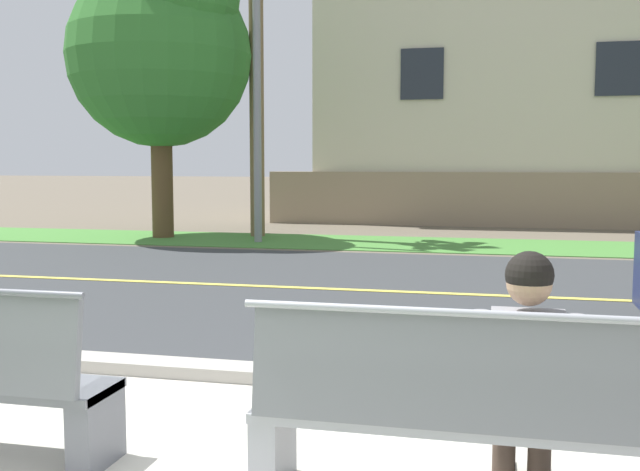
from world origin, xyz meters
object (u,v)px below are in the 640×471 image
bench_right (460,417)px  seated_person_grey (526,368)px  streetlamp (260,36)px  shade_tree_far_left (163,41)px

bench_right → seated_person_grey: (0.30, 0.17, 0.21)m
bench_right → streetlamp: (-4.65, 11.43, 3.76)m
bench_right → seated_person_grey: bearing=29.7°
seated_person_grey → streetlamp: streetlamp is taller
seated_person_grey → shade_tree_far_left: shade_tree_far_left is taller
streetlamp → shade_tree_far_left: (-2.23, 0.23, 0.01)m
bench_right → seated_person_grey: size_ratio=1.61×
seated_person_grey → shade_tree_far_left: 14.00m
bench_right → shade_tree_far_left: 14.05m
seated_person_grey → streetlamp: bearing=113.7°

